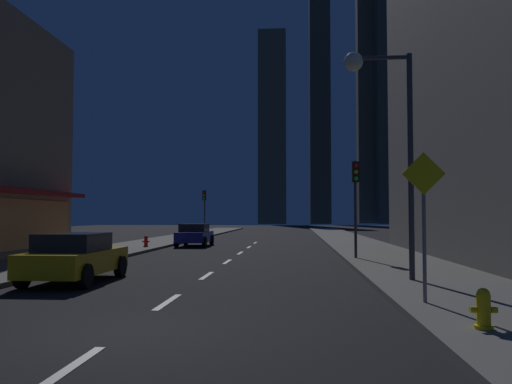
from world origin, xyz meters
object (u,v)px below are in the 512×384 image
at_px(fire_hydrant_far_left, 146,241).
at_px(traffic_light_far_left, 204,203).
at_px(street_lamp_right, 381,108).
at_px(car_parked_far, 195,235).
at_px(traffic_light_near_right, 356,187).
at_px(pedestrian_crossing_sign, 424,213).
at_px(car_parked_near, 75,257).
at_px(fire_hydrant_yellow_near, 484,310).

height_order(fire_hydrant_far_left, traffic_light_far_left, traffic_light_far_left).
bearing_deg(fire_hydrant_far_left, street_lamp_right, -53.23).
height_order(car_parked_far, fire_hydrant_far_left, car_parked_far).
height_order(traffic_light_near_right, pedestrian_crossing_sign, traffic_light_near_right).
height_order(traffic_light_far_left, pedestrian_crossing_sign, traffic_light_far_left).
bearing_deg(car_parked_near, traffic_light_near_right, 40.33).
bearing_deg(traffic_light_near_right, traffic_light_far_left, 113.74).
distance_m(fire_hydrant_yellow_near, pedestrian_crossing_sign, 3.00).
xyz_separation_m(traffic_light_far_left, pedestrian_crossing_sign, (11.10, -36.53, -1.18)).
bearing_deg(fire_hydrant_far_left, car_parked_near, -81.42).
height_order(car_parked_far, pedestrian_crossing_sign, pedestrian_crossing_sign).
height_order(car_parked_far, traffic_light_far_left, traffic_light_far_left).
height_order(car_parked_near, car_parked_far, same).
bearing_deg(street_lamp_right, car_parked_near, -178.99).
distance_m(fire_hydrant_far_left, pedestrian_crossing_sign, 22.30).
bearing_deg(car_parked_far, traffic_light_far_left, 97.54).
bearing_deg(traffic_light_near_right, street_lamp_right, -90.91).
relative_size(car_parked_far, pedestrian_crossing_sign, 1.34).
relative_size(fire_hydrant_yellow_near, street_lamp_right, 0.10).
height_order(car_parked_far, street_lamp_right, street_lamp_right).
relative_size(fire_hydrant_far_left, traffic_light_near_right, 0.16).
xyz_separation_m(traffic_light_near_right, pedestrian_crossing_sign, (0.10, -11.52, -1.18)).
distance_m(street_lamp_right, pedestrian_crossing_sign, 4.99).
xyz_separation_m(car_parked_far, street_lamp_right, (8.98, -18.22, 4.33)).
distance_m(car_parked_near, traffic_light_near_right, 12.19).
height_order(fire_hydrant_far_left, pedestrian_crossing_sign, pedestrian_crossing_sign).
relative_size(fire_hydrant_yellow_near, traffic_light_near_right, 0.16).
height_order(fire_hydrant_yellow_near, street_lamp_right, street_lamp_right).
bearing_deg(car_parked_near, fire_hydrant_yellow_near, -33.70).
distance_m(traffic_light_near_right, traffic_light_far_left, 27.32).
distance_m(car_parked_far, fire_hydrant_far_left, 3.89).
bearing_deg(fire_hydrant_yellow_near, car_parked_near, 146.30).
bearing_deg(fire_hydrant_far_left, fire_hydrant_yellow_near, -61.34).
relative_size(traffic_light_near_right, traffic_light_far_left, 1.00).
height_order(car_parked_near, traffic_light_far_left, traffic_light_far_left).
relative_size(car_parked_near, car_parked_far, 1.00).
xyz_separation_m(car_parked_near, traffic_light_far_left, (-1.90, 32.74, 2.45)).
distance_m(car_parked_far, pedestrian_crossing_sign, 24.04).
height_order(car_parked_far, traffic_light_near_right, traffic_light_near_right).
xyz_separation_m(fire_hydrant_yellow_near, fire_hydrant_far_left, (-11.80, 21.59, 0.00)).
relative_size(car_parked_far, fire_hydrant_far_left, 6.48).
bearing_deg(traffic_light_far_left, pedestrian_crossing_sign, -73.10).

